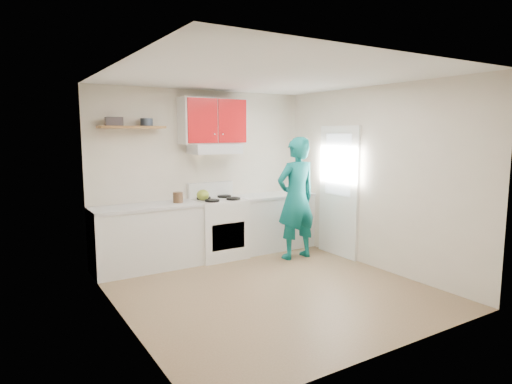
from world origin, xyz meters
TOP-DOWN VIEW (x-y plane):
  - floor at (0.00, 0.00)m, footprint 3.80×3.80m
  - ceiling at (0.00, 0.00)m, footprint 3.60×3.80m
  - back_wall at (0.00, 1.90)m, footprint 3.60×0.04m
  - front_wall at (0.00, -1.90)m, footprint 3.60×0.04m
  - left_wall at (-1.80, 0.00)m, footprint 0.04×3.80m
  - right_wall at (1.80, 0.00)m, footprint 0.04×3.80m
  - door at (1.78, 0.70)m, footprint 0.05×0.85m
  - door_glass at (1.75, 0.70)m, footprint 0.01×0.55m
  - counter_left at (-1.04, 1.60)m, footprint 1.52×0.60m
  - counter_right at (1.14, 1.60)m, footprint 1.32×0.60m
  - stove at (0.10, 1.57)m, footprint 0.76×0.65m
  - range_hood at (0.10, 1.68)m, footprint 0.76×0.44m
  - upper_cabinets at (0.10, 1.73)m, footprint 1.02×0.33m
  - shelf at (-1.15, 1.75)m, footprint 0.90×0.30m
  - books at (-1.40, 1.72)m, footprint 0.24×0.18m
  - tin at (-0.93, 1.76)m, footprint 0.22×0.22m
  - kettle at (-0.14, 1.62)m, footprint 0.21×0.21m
  - crock at (-0.55, 1.59)m, footprint 0.15×0.15m
  - cutting_board at (0.82, 1.54)m, footprint 0.34×0.28m
  - silicone_mat at (1.40, 1.53)m, footprint 0.36×0.33m
  - person at (1.11, 0.92)m, footprint 0.69×0.46m

SIDE VIEW (x-z plane):
  - floor at x=0.00m, z-range 0.00..0.00m
  - counter_left at x=-1.04m, z-range 0.00..0.90m
  - counter_right at x=1.14m, z-range 0.00..0.90m
  - stove at x=0.10m, z-range 0.00..0.92m
  - silicone_mat at x=1.40m, z-range 0.90..0.91m
  - cutting_board at x=0.82m, z-range 0.90..0.92m
  - person at x=1.11m, z-range 0.00..1.88m
  - crock at x=-0.55m, z-range 0.90..1.08m
  - kettle at x=-0.14m, z-range 0.92..1.08m
  - door at x=1.78m, z-range 0.00..2.05m
  - back_wall at x=0.00m, z-range 0.00..2.60m
  - front_wall at x=0.00m, z-range 0.00..2.60m
  - left_wall at x=-1.80m, z-range 0.00..2.60m
  - right_wall at x=1.80m, z-range 0.00..2.60m
  - door_glass at x=1.75m, z-range 0.98..1.92m
  - range_hood at x=0.10m, z-range 1.62..1.77m
  - shelf at x=-1.15m, z-range 2.00..2.04m
  - tin at x=-0.93m, z-range 2.04..2.15m
  - books at x=-1.40m, z-range 2.04..2.15m
  - upper_cabinets at x=0.10m, z-range 1.77..2.47m
  - ceiling at x=0.00m, z-range 2.58..2.62m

